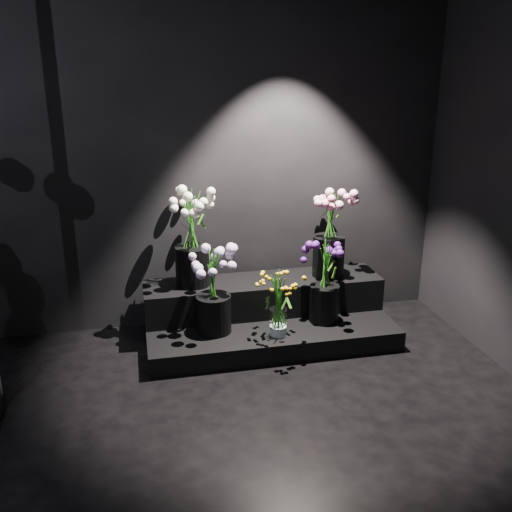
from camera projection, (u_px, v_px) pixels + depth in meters
name	position (u px, v px, depth m)	size (l,w,h in m)	color
floor	(249.00, 479.00, 2.98)	(4.00, 4.00, 0.00)	black
wall_back	(196.00, 154.00, 4.38)	(4.00, 4.00, 0.00)	black
display_riser	(267.00, 314.00, 4.52)	(1.89, 0.84, 0.42)	black
bouquet_orange_bells	(279.00, 303.00, 4.12)	(0.36, 0.36, 0.50)	white
bouquet_lilac	(213.00, 286.00, 4.15)	(0.47, 0.47, 0.64)	black
bouquet_purple	(325.00, 276.00, 4.32)	(0.34, 0.34, 0.65)	black
bouquet_cream_roses	(192.00, 233.00, 4.32)	(0.39, 0.39, 0.75)	black
bouquet_pink_roses	(330.00, 228.00, 4.51)	(0.50, 0.50, 0.69)	black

